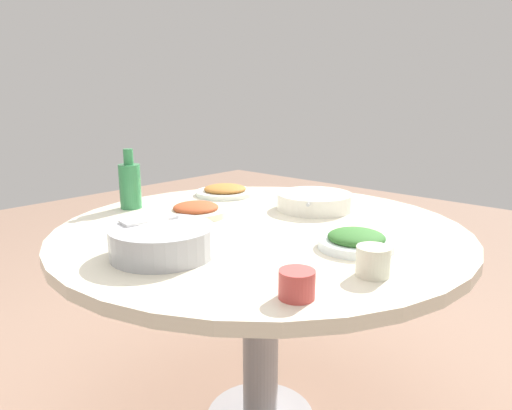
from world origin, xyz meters
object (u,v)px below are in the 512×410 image
dish_greens (356,241)px  tea_cup_far (373,261)px  dish_tofu_braise (225,191)px  rice_bowl (162,240)px  green_bottle (130,184)px  tea_cup_near (297,284)px  round_dining_table (261,257)px  soup_bowl (314,202)px  dish_stirfry (196,210)px

dish_greens → tea_cup_far: bearing=41.3°
dish_tofu_braise → tea_cup_far: 0.97m
rice_bowl → green_bottle: (-0.24, -0.51, 0.05)m
tea_cup_near → dish_greens: bearing=-168.7°
green_bottle → tea_cup_far: size_ratio=2.76×
round_dining_table → dish_greens: dish_greens is taller
soup_bowl → rice_bowl: bearing=-0.4°
soup_bowl → dish_stirfry: soup_bowl is taller
rice_bowl → green_bottle: green_bottle is taller
green_bottle → tea_cup_far: green_bottle is taller
rice_bowl → dish_tofu_braise: 0.76m
dish_stirfry → dish_tofu_braise: 0.35m
round_dining_table → dish_tofu_braise: (-0.25, -0.42, 0.12)m
rice_bowl → tea_cup_near: (-0.03, 0.42, -0.01)m
dish_stirfry → round_dining_table: bearing=101.8°
rice_bowl → dish_tofu_braise: size_ratio=1.12×
rice_bowl → dish_stirfry: 0.41m
soup_bowl → dish_tofu_braise: bearing=-84.2°
rice_bowl → soup_bowl: (-0.67, 0.01, -0.01)m
rice_bowl → dish_greens: rice_bowl is taller
soup_bowl → green_bottle: (0.44, -0.52, 0.06)m
tea_cup_near → round_dining_table: bearing=-130.6°
dish_greens → tea_cup_near: size_ratio=2.71×
round_dining_table → soup_bowl: (-0.29, -0.00, 0.14)m
round_dining_table → soup_bowl: soup_bowl is taller
tea_cup_near → tea_cup_far: bearing=165.1°
rice_bowl → dish_tofu_braise: (-0.63, -0.42, -0.02)m
rice_bowl → green_bottle: 0.57m
tea_cup_near → tea_cup_far: size_ratio=0.97×
tea_cup_far → rice_bowl: bearing=-63.1°
rice_bowl → tea_cup_far: bearing=116.9°
tea_cup_near → tea_cup_far: tea_cup_far is taller
dish_stirfry → tea_cup_near: bearing=65.7°
soup_bowl → tea_cup_near: bearing=32.5°
soup_bowl → tea_cup_near: same height
dish_stirfry → green_bottle: green_bottle is taller
dish_greens → dish_stirfry: dish_greens is taller
round_dining_table → dish_tofu_braise: dish_tofu_braise is taller
tea_cup_near → tea_cup_far: 0.22m
round_dining_table → rice_bowl: bearing=-0.9°
soup_bowl → round_dining_table: bearing=0.1°
rice_bowl → dish_greens: size_ratio=1.31×
round_dining_table → green_bottle: green_bottle is taller
rice_bowl → dish_greens: (-0.39, 0.35, -0.02)m
soup_bowl → dish_stirfry: 0.43m
dish_greens → tea_cup_far: 0.20m
tea_cup_far → dish_stirfry: bearing=-96.8°
dish_greens → dish_stirfry: 0.60m
tea_cup_far → dish_greens: bearing=-138.7°
dish_tofu_braise → tea_cup_far: size_ratio=3.07×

